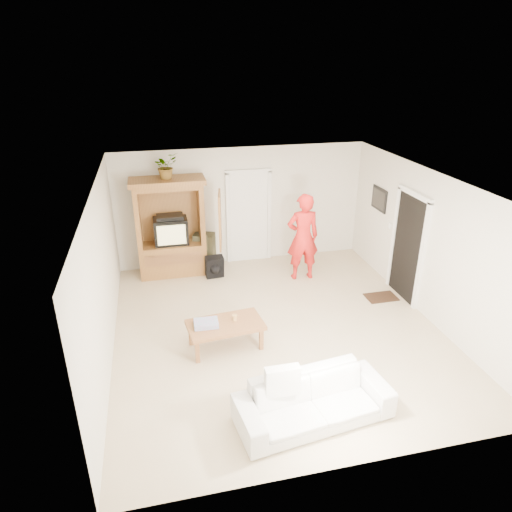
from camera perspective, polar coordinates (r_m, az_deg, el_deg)
The scene contains 19 objects.
floor at distance 8.08m, azimuth 2.60°, elevation -9.03°, with size 6.00×6.00×0.00m, color tan.
ceiling at distance 7.01m, azimuth 2.99°, elevation 9.10°, with size 6.00×6.00×0.00m, color white.
wall_back at distance 10.17m, azimuth -1.78°, elevation 6.26°, with size 5.50×5.50×0.00m, color silver.
wall_front at distance 5.04m, azimuth 12.28°, elevation -14.57°, with size 5.50×5.50×0.00m, color silver.
wall_left at distance 7.26m, azimuth -18.64°, elevation -2.62°, with size 6.00×6.00×0.00m, color silver.
wall_right at distance 8.56m, azimuth 20.80°, elevation 1.16°, with size 6.00×6.00×0.00m, color silver.
armoire at distance 9.82m, azimuth -10.43°, elevation 2.76°, with size 1.82×1.14×2.10m.
door_back at distance 10.26m, azimuth -0.91°, elevation 4.78°, with size 0.85×0.05×2.04m, color white.
doorway_right at distance 9.12m, azimuth 18.43°, elevation 0.96°, with size 0.05×0.90×2.04m, color black.
framed_picture at distance 9.99m, azimuth 15.16°, elevation 6.89°, with size 0.03×0.60×0.48m, color black.
doormat at distance 9.34m, azimuth 15.38°, elevation -4.97°, with size 0.60×0.40×0.02m, color #382316.
plant at distance 9.37m, azimuth -11.23°, elevation 10.97°, with size 0.46×0.40×0.51m, color #4C7238.
man at distance 9.47m, azimuth 5.87°, elevation 2.37°, with size 0.68×0.44×1.85m, color red.
sofa at distance 6.22m, azimuth 7.22°, elevation -17.50°, with size 2.02×0.79×0.59m, color silver.
coffee_table at distance 7.42m, azimuth -3.85°, elevation -8.76°, with size 1.27×0.79×0.45m.
towel at distance 7.34m, azimuth -6.26°, elevation -8.37°, with size 0.38×0.28×0.08m, color #CC4495.
candle at distance 7.43m, azimuth -2.69°, elevation -7.69°, with size 0.08×0.08×0.10m, color tan.
backpack_black at distance 9.75m, azimuth -5.22°, elevation -1.40°, with size 0.38×0.22×0.47m, color black, non-canonical shape.
backpack_olive at distance 10.09m, azimuth -6.42°, elevation 0.58°, with size 0.44×0.32×0.82m, color #47442B, non-canonical shape.
Camera 1 is at (-1.88, -6.51, 4.40)m, focal length 32.00 mm.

